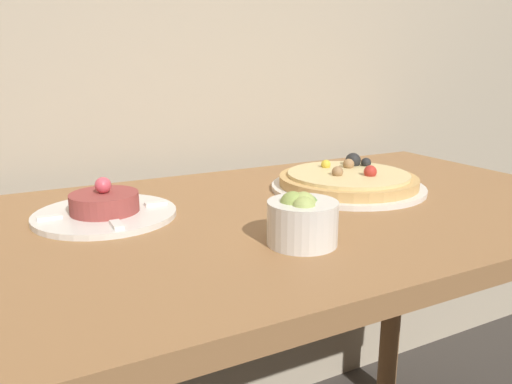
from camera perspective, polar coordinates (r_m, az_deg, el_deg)
dining_table at (r=0.96m, az=2.98°, el=-8.80°), size 1.28×0.71×0.80m
pizza_plate at (r=1.08m, az=10.47°, el=1.22°), size 0.32×0.32×0.06m
tartare_plate at (r=0.91m, az=-16.88°, el=-1.84°), size 0.25×0.25×0.07m
small_bowl at (r=0.74m, az=5.28°, el=-3.10°), size 0.11×0.11×0.08m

